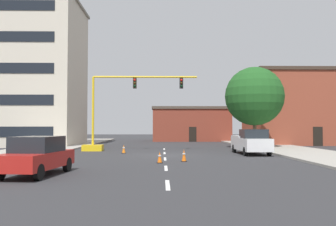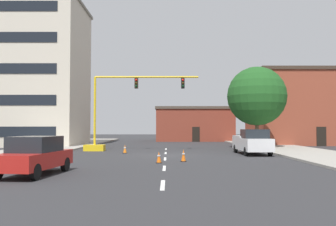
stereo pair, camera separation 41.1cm
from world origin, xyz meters
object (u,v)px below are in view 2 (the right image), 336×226
traffic_cone_roadside_b (157,157)px  traffic_cone_roadside_c (182,156)px  tree_right_mid (255,96)px  pickup_truck_white (250,142)px  traffic_cone_roadside_a (123,149)px  sedan_red_near_left (33,155)px  traffic_signal_gantry (109,125)px

traffic_cone_roadside_b → traffic_cone_roadside_c: traffic_cone_roadside_c is taller
tree_right_mid → pickup_truck_white: 8.95m
traffic_cone_roadside_a → traffic_cone_roadside_b: size_ratio=1.03×
tree_right_mid → traffic_cone_roadside_c: tree_right_mid is taller
sedan_red_near_left → traffic_cone_roadside_c: (6.99, 6.27, -0.51)m
sedan_red_near_left → traffic_cone_roadside_c: sedan_red_near_left is taller
traffic_signal_gantry → traffic_cone_roadside_c: size_ratio=13.31×
tree_right_mid → traffic_cone_roadside_b: size_ratio=11.90×
tree_right_mid → traffic_cone_roadside_c: 16.48m
tree_right_mid → pickup_truck_white: (-2.27, -7.51, -4.30)m
sedan_red_near_left → traffic_cone_roadside_c: 9.40m
pickup_truck_white → traffic_cone_roadside_a: bearing=173.2°
traffic_cone_roadside_a → traffic_cone_roadside_b: bearing=-69.7°
sedan_red_near_left → tree_right_mid: bearing=53.0°
traffic_cone_roadside_c → traffic_cone_roadside_a: bearing=121.9°
pickup_truck_white → traffic_cone_roadside_b: pickup_truck_white is taller
traffic_signal_gantry → sedan_red_near_left: size_ratio=2.21×
traffic_signal_gantry → tree_right_mid: 14.91m
sedan_red_near_left → traffic_cone_roadside_b: 7.71m
pickup_truck_white → traffic_cone_roadside_c: bearing=-133.3°
pickup_truck_white → traffic_cone_roadside_b: (-7.22, -6.93, -0.63)m
traffic_signal_gantry → traffic_cone_roadside_c: 12.13m
traffic_cone_roadside_b → pickup_truck_white: bearing=43.8°
traffic_cone_roadside_c → tree_right_mid: bearing=59.6°
tree_right_mid → traffic_cone_roadside_a: 14.84m
sedan_red_near_left → traffic_cone_roadside_c: size_ratio=6.02×
traffic_cone_roadside_a → pickup_truck_white: bearing=-6.8°
traffic_cone_roadside_b → traffic_cone_roadside_c: (1.51, 0.87, 0.04)m
traffic_signal_gantry → pickup_truck_white: (11.95, -4.16, -1.35)m
traffic_signal_gantry → sedan_red_near_left: bearing=-92.6°
traffic_cone_roadside_c → traffic_cone_roadside_b: bearing=-150.2°
sedan_red_near_left → traffic_cone_roadside_b: size_ratio=6.76×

